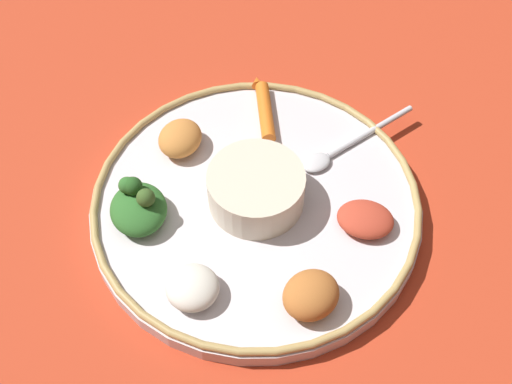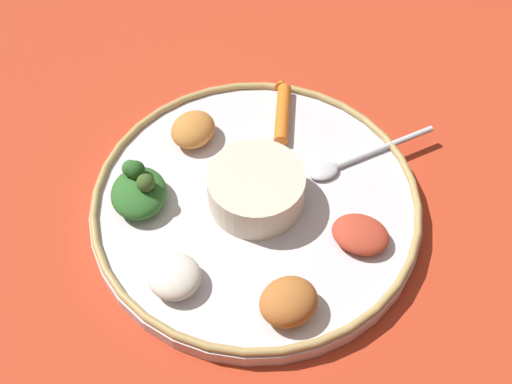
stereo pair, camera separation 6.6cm
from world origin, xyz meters
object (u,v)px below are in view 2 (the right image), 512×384
object	(u,v)px
center_bowl	(256,188)
spoon	(352,160)
carrot_near_spoon	(279,109)
greens_pile	(139,190)

from	to	relation	value
center_bowl	spoon	size ratio (longest dim) A/B	0.77
spoon	carrot_near_spoon	bearing A→B (deg)	-117.89
spoon	greens_pile	bearing A→B (deg)	-62.49
spoon	carrot_near_spoon	distance (m)	0.11
greens_pile	carrot_near_spoon	world-z (taller)	greens_pile
greens_pile	carrot_near_spoon	size ratio (longest dim) A/B	0.81
center_bowl	spoon	distance (m)	0.12
carrot_near_spoon	greens_pile	bearing A→B (deg)	-35.21
center_bowl	greens_pile	distance (m)	0.12
spoon	greens_pile	xyz separation A→B (m)	(0.11, -0.21, 0.01)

